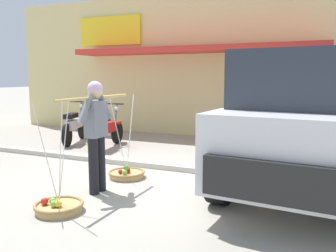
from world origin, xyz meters
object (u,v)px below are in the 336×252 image
(fruit_basket_left_side, at_px, (59,206))
(parked_truck, at_px, (311,116))
(fruit_vendor, at_px, (96,129))
(wooden_crate, at_px, (241,144))
(motorcycle_second_in_row, at_px, (106,130))
(fruit_basket_right_side, at_px, (127,173))
(motorcycle_nearest_shop, at_px, (74,126))

(fruit_basket_left_side, relative_size, parked_truck, 0.29)
(fruit_vendor, bearing_deg, wooden_crate, 71.10)
(fruit_vendor, distance_m, motorcycle_second_in_row, 3.45)
(motorcycle_second_in_row, relative_size, parked_truck, 0.37)
(parked_truck, bearing_deg, fruit_vendor, -149.78)
(fruit_basket_right_side, bearing_deg, fruit_basket_left_side, -90.42)
(fruit_basket_right_side, xyz_separation_m, parked_truck, (2.92, 0.84, 1.05))
(fruit_basket_right_side, xyz_separation_m, motorcycle_second_in_row, (-1.77, 2.05, 0.38))
(fruit_basket_left_side, bearing_deg, wooden_crate, 74.26)
(motorcycle_nearest_shop, distance_m, wooden_crate, 4.39)
(motorcycle_second_in_row, xyz_separation_m, parked_truck, (4.69, -1.21, 0.68))
(fruit_vendor, bearing_deg, parked_truck, 30.22)
(fruit_basket_left_side, height_order, motorcycle_nearest_shop, fruit_basket_left_side)
(fruit_basket_right_side, bearing_deg, motorcycle_nearest_shop, 141.57)
(motorcycle_second_in_row, height_order, parked_truck, parked_truck)
(fruit_basket_right_side, relative_size, wooden_crate, 3.30)
(parked_truck, bearing_deg, motorcycle_nearest_shop, 165.54)
(fruit_vendor, height_order, motorcycle_second_in_row, fruit_vendor)
(fruit_vendor, bearing_deg, motorcycle_second_in_row, 121.15)
(motorcycle_nearest_shop, bearing_deg, fruit_basket_right_side, -38.43)
(fruit_vendor, distance_m, wooden_crate, 4.26)
(motorcycle_nearest_shop, bearing_deg, motorcycle_second_in_row, -14.38)
(parked_truck, bearing_deg, fruit_basket_left_side, -138.69)
(fruit_basket_right_side, height_order, parked_truck, parked_truck)
(motorcycle_second_in_row, bearing_deg, motorcycle_nearest_shop, 165.62)
(fruit_basket_right_side, distance_m, motorcycle_nearest_shop, 3.82)
(motorcycle_nearest_shop, bearing_deg, fruit_vendor, -47.38)
(wooden_crate, bearing_deg, fruit_basket_left_side, -105.74)
(fruit_vendor, height_order, fruit_basket_right_side, fruit_vendor)
(motorcycle_second_in_row, bearing_deg, fruit_basket_right_side, -49.23)
(motorcycle_nearest_shop, relative_size, wooden_crate, 3.96)
(fruit_vendor, distance_m, fruit_basket_right_side, 1.25)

